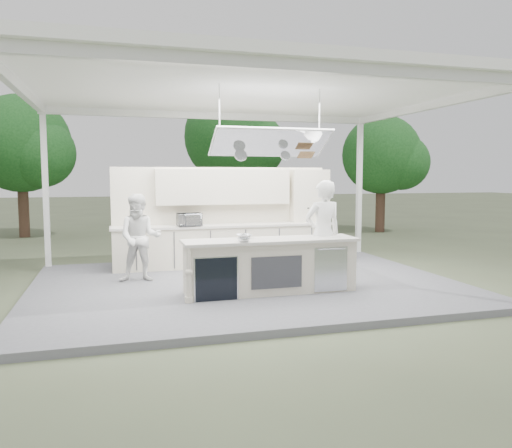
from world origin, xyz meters
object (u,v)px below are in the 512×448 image
object	(u,v)px
head_chef	(323,234)
demo_island	(269,266)
sous_chef	(140,238)
back_counter	(225,245)

from	to	relation	value
head_chef	demo_island	bearing A→B (deg)	5.50
head_chef	sous_chef	size ratio (longest dim) A/B	1.15
demo_island	back_counter	xyz separation A→B (m)	(-0.18, 2.81, 0.00)
back_counter	head_chef	distance (m)	2.95
demo_island	sous_chef	size ratio (longest dim) A/B	1.82
demo_island	back_counter	bearing A→B (deg)	93.63
sous_chef	back_counter	bearing A→B (deg)	41.04
head_chef	back_counter	bearing A→B (deg)	-68.97
back_counter	sous_chef	xyz separation A→B (m)	(-1.97, -1.23, 0.38)
demo_island	head_chef	xyz separation A→B (m)	(1.11, 0.21, 0.51)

